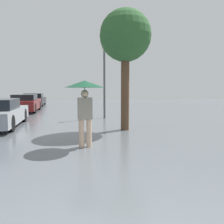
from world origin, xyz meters
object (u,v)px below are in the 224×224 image
at_px(parked_car_farthest, 34,100).
at_px(parked_car_third, 26,103).
at_px(tree, 125,38).
at_px(street_lamp, 104,73).
at_px(pedestrian, 85,94).

bearing_deg(parked_car_farthest, parked_car_third, -87.96).
xyz_separation_m(tree, street_lamp, (-0.16, 3.46, -1.04)).
bearing_deg(street_lamp, tree, -87.33).
relative_size(pedestrian, parked_car_third, 0.40).
xyz_separation_m(pedestrian, parked_car_farthest, (-3.36, 16.12, -0.87)).
bearing_deg(parked_car_farthest, tree, -70.03).
relative_size(parked_car_farthest, street_lamp, 1.16).
bearing_deg(tree, street_lamp, 92.67).
bearing_deg(parked_car_farthest, street_lamp, -64.93).
bearing_deg(parked_car_third, tree, -58.60).
height_order(pedestrian, street_lamp, street_lamp).
relative_size(pedestrian, street_lamp, 0.46).
xyz_separation_m(parked_car_farthest, tree, (5.06, -13.93, 2.85)).
xyz_separation_m(pedestrian, street_lamp, (1.54, 5.64, 0.94)).
distance_m(parked_car_farthest, tree, 15.10).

